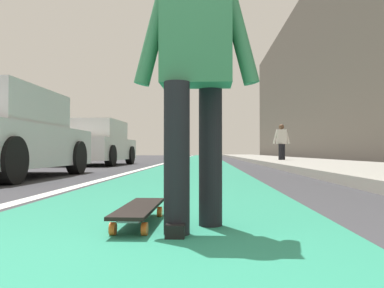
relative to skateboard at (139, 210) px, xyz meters
The scene contains 10 objects.
ground_plane 8.62m from the skateboard, ahead, with size 80.00×80.00×0.00m, color #38383D.
bike_lane_paint 22.62m from the skateboard, ahead, with size 56.00×2.31×0.00m, color #288466.
lane_stripe_white 18.66m from the skateboard, ahead, with size 52.00×0.16×0.01m, color silver.
sidewalk_curb 17.05m from the skateboard, 12.87° to the right, with size 52.00×3.20×0.15m, color #9E9B93.
building_facade 22.22m from the skateboard, 18.05° to the right, with size 40.00×1.20×9.87m, color #5B544B.
skateboard is the anchor object (origin of this frame).
skater_person 0.92m from the skateboard, 113.33° to the right, with size 0.46×0.72×1.64m.
parked_car_mid 11.22m from the skateboard, 17.06° to the left, with size 4.10×2.01×1.48m.
traffic_light 23.35m from the skateboard, ahead, with size 0.33×0.28×4.71m.
pedestrian_distant 12.93m from the skateboard, 14.36° to the right, with size 0.42×0.65×1.48m.
Camera 1 is at (-1.00, -0.36, 0.44)m, focal length 37.01 mm.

